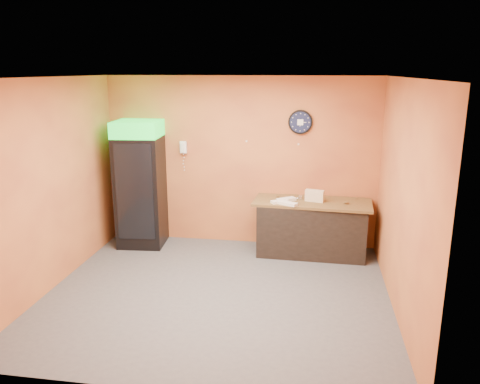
# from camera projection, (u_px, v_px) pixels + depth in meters

# --- Properties ---
(floor) EXTENTS (4.50, 4.50, 0.00)m
(floor) POSITION_uv_depth(u_px,v_px,m) (217.00, 293.00, 6.23)
(floor) COLOR #47474C
(floor) RESTS_ON ground
(back_wall) EXTENTS (4.50, 0.02, 2.80)m
(back_wall) POSITION_uv_depth(u_px,v_px,m) (241.00, 162.00, 7.78)
(back_wall) COLOR orange
(back_wall) RESTS_ON floor
(left_wall) EXTENTS (0.02, 4.00, 2.80)m
(left_wall) POSITION_uv_depth(u_px,v_px,m) (50.00, 185.00, 6.21)
(left_wall) COLOR orange
(left_wall) RESTS_ON floor
(right_wall) EXTENTS (0.02, 4.00, 2.80)m
(right_wall) POSITION_uv_depth(u_px,v_px,m) (402.00, 199.00, 5.53)
(right_wall) COLOR orange
(right_wall) RESTS_ON floor
(ceiling) EXTENTS (4.50, 4.00, 0.02)m
(ceiling) POSITION_uv_depth(u_px,v_px,m) (215.00, 77.00, 5.51)
(ceiling) COLOR white
(ceiling) RESTS_ON back_wall
(beverage_cooler) EXTENTS (0.79, 0.80, 2.09)m
(beverage_cooler) POSITION_uv_depth(u_px,v_px,m) (140.00, 186.00, 7.74)
(beverage_cooler) COLOR black
(beverage_cooler) RESTS_ON floor
(prep_counter) EXTENTS (1.70, 0.79, 0.84)m
(prep_counter) POSITION_uv_depth(u_px,v_px,m) (311.00, 229.00, 7.49)
(prep_counter) COLOR black
(prep_counter) RESTS_ON floor
(wall_clock) EXTENTS (0.39, 0.06, 0.39)m
(wall_clock) POSITION_uv_depth(u_px,v_px,m) (300.00, 122.00, 7.44)
(wall_clock) COLOR black
(wall_clock) RESTS_ON back_wall
(wall_phone) EXTENTS (0.11, 0.10, 0.20)m
(wall_phone) POSITION_uv_depth(u_px,v_px,m) (183.00, 147.00, 7.82)
(wall_phone) COLOR white
(wall_phone) RESTS_ON back_wall
(butcher_paper) EXTENTS (1.88, 0.89, 0.04)m
(butcher_paper) POSITION_uv_depth(u_px,v_px,m) (312.00, 202.00, 7.38)
(butcher_paper) COLOR brown
(butcher_paper) RESTS_ON prep_counter
(sub_roll_stack) EXTENTS (0.31, 0.17, 0.18)m
(sub_roll_stack) POSITION_uv_depth(u_px,v_px,m) (315.00, 196.00, 7.33)
(sub_roll_stack) COLOR beige
(sub_roll_stack) RESTS_ON butcher_paper
(wrapped_sandwich_left) EXTENTS (0.29, 0.24, 0.04)m
(wrapped_sandwich_left) POSITION_uv_depth(u_px,v_px,m) (280.00, 202.00, 7.28)
(wrapped_sandwich_left) COLOR white
(wrapped_sandwich_left) RESTS_ON butcher_paper
(wrapped_sandwich_mid) EXTENTS (0.32, 0.24, 0.04)m
(wrapped_sandwich_mid) POSITION_uv_depth(u_px,v_px,m) (288.00, 203.00, 7.17)
(wrapped_sandwich_mid) COLOR white
(wrapped_sandwich_mid) RESTS_ON butcher_paper
(wrapped_sandwich_right) EXTENTS (0.32, 0.28, 0.04)m
(wrapped_sandwich_right) POSITION_uv_depth(u_px,v_px,m) (286.00, 199.00, 7.39)
(wrapped_sandwich_right) COLOR white
(wrapped_sandwich_right) RESTS_ON butcher_paper
(kitchen_tool) EXTENTS (0.07, 0.07, 0.07)m
(kitchen_tool) POSITION_uv_depth(u_px,v_px,m) (300.00, 197.00, 7.48)
(kitchen_tool) COLOR silver
(kitchen_tool) RESTS_ON butcher_paper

